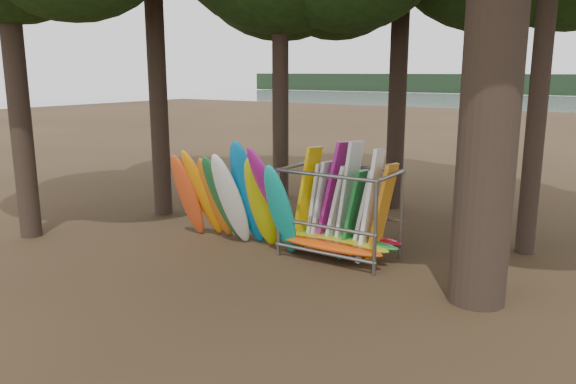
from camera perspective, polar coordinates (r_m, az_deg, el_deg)
The scene contains 3 objects.
ground at distance 13.89m, azimuth -2.56°, elevation -6.87°, with size 120.00×120.00×0.00m, color #47331E.
kayak_row at distance 14.59m, azimuth -5.15°, elevation -0.73°, with size 3.75×2.05×3.03m.
storage_rack at distance 13.86m, azimuth 5.27°, elevation -2.45°, with size 3.08×1.60×2.91m.
Camera 1 is at (7.72, -10.62, 4.52)m, focal length 35.00 mm.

